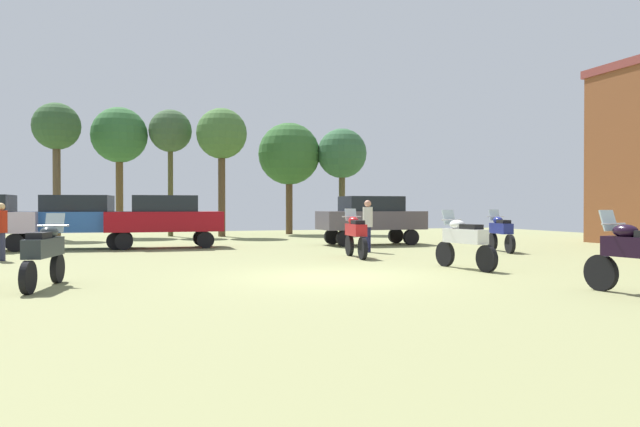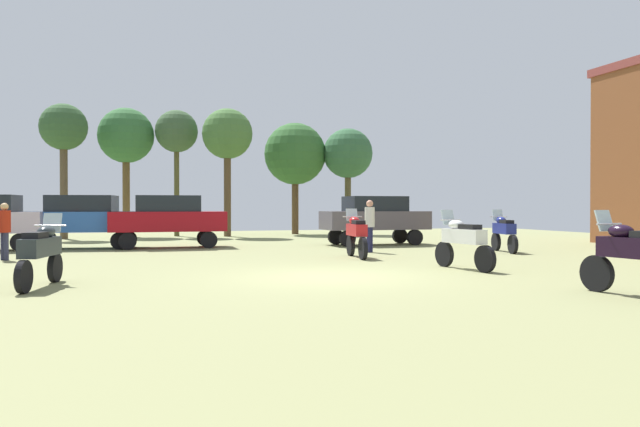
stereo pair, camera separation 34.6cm
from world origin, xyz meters
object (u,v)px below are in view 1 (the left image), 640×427
(motorcycle_3, at_px, (640,254))
(person_2, at_px, (1,227))
(tree_2, at_px, (289,154))
(motorcycle_5, at_px, (356,234))
(tree_1, at_px, (222,136))
(tree_7, at_px, (170,133))
(tree_6, at_px, (119,136))
(car_3, at_px, (371,216))
(motorcycle_4, at_px, (464,240))
(car_2, at_px, (164,217))
(tree_5, at_px, (56,129))
(car_1, at_px, (78,218))
(tree_4, at_px, (342,154))
(motorcycle_6, at_px, (44,251))
(person_1, at_px, (368,222))
(motorcycle_9, at_px, (501,231))

(motorcycle_3, relative_size, person_2, 1.36)
(tree_2, bearing_deg, motorcycle_3, -91.14)
(motorcycle_3, relative_size, motorcycle_5, 1.06)
(tree_1, relative_size, tree_7, 1.01)
(tree_6, bearing_deg, tree_2, -0.47)
(car_3, xyz_separation_m, tree_1, (-4.79, 8.83, 4.17))
(motorcycle_4, relative_size, car_2, 0.52)
(motorcycle_5, height_order, car_2, car_2)
(tree_5, xyz_separation_m, tree_6, (2.88, 1.74, -0.04))
(car_1, bearing_deg, tree_4, -50.39)
(motorcycle_3, relative_size, tree_1, 0.34)
(motorcycle_5, height_order, person_2, person_2)
(motorcycle_4, bearing_deg, car_1, 123.85)
(motorcycle_6, distance_m, person_2, 7.03)
(motorcycle_3, distance_m, tree_4, 24.56)
(car_1, height_order, person_1, car_1)
(motorcycle_6, xyz_separation_m, tree_1, (6.40, 18.97, 4.62))
(motorcycle_5, bearing_deg, car_3, 68.44)
(car_3, bearing_deg, tree_7, 36.56)
(motorcycle_4, relative_size, motorcycle_6, 1.01)
(motorcycle_3, height_order, person_1, person_1)
(car_1, relative_size, tree_6, 0.66)
(car_3, bearing_deg, car_2, 85.08)
(motorcycle_5, distance_m, car_3, 6.36)
(motorcycle_3, height_order, motorcycle_6, motorcycle_3)
(person_1, bearing_deg, car_1, -68.62)
(motorcycle_5, xyz_separation_m, person_2, (-10.18, 2.25, 0.24))
(tree_5, distance_m, tree_6, 3.36)
(car_3, relative_size, tree_6, 0.63)
(car_2, bearing_deg, motorcycle_3, -154.57)
(motorcycle_6, relative_size, car_2, 0.51)
(person_2, distance_m, tree_1, 15.41)
(person_2, bearing_deg, person_1, -130.30)
(car_2, bearing_deg, tree_6, 10.28)
(motorcycle_6, distance_m, car_2, 11.24)
(person_1, distance_m, person_2, 11.39)
(car_2, distance_m, tree_2, 12.80)
(car_3, relative_size, tree_7, 0.64)
(motorcycle_9, distance_m, car_1, 15.41)
(tree_6, bearing_deg, car_1, -98.71)
(tree_1, xyz_separation_m, tree_5, (-8.01, -0.07, -0.01))
(person_1, xyz_separation_m, tree_5, (-11.07, 12.49, 4.26))
(person_1, bearing_deg, motorcycle_6, -7.19)
(person_1, distance_m, tree_7, 15.38)
(motorcycle_3, xyz_separation_m, car_2, (-7.09, 15.31, 0.42))
(car_1, distance_m, person_2, 4.95)
(tree_2, bearing_deg, car_1, -139.29)
(motorcycle_4, height_order, person_1, person_1)
(person_2, bearing_deg, motorcycle_6, 157.31)
(person_1, distance_m, tree_2, 14.62)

